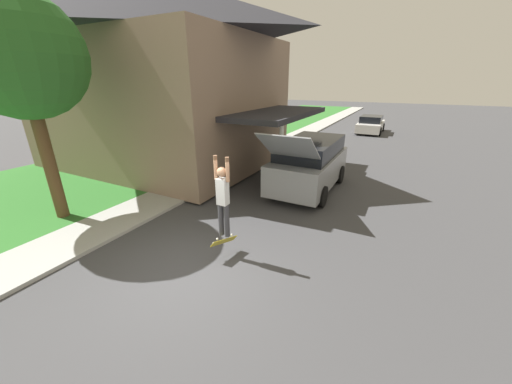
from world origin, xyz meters
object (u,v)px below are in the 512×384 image
skateboarder (223,196)px  skateboard (224,241)px  suv_parked (309,164)px  lawn_tree_near (20,57)px  car_down_street (371,125)px

skateboarder → skateboard: bearing=-145.9°
skateboarder → suv_parked: bearing=86.4°
lawn_tree_near → car_down_street: size_ratio=1.49×
lawn_tree_near → skateboarder: (5.86, 0.64, -3.11)m
car_down_street → skateboarder: skateboarder is taller
suv_parked → skateboard: suv_parked is taller
suv_parked → skateboarder: suv_parked is taller
lawn_tree_near → suv_parked: bearing=45.0°
lawn_tree_near → car_down_street: lawn_tree_near is taller
suv_parked → skateboarder: (-0.35, -5.58, 0.56)m
skateboard → car_down_street: bearing=87.8°
lawn_tree_near → skateboard: lawn_tree_near is taller
lawn_tree_near → skateboard: bearing=6.1°
car_down_street → skateboarder: bearing=-92.1°
car_down_street → skateboarder: size_ratio=2.14×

